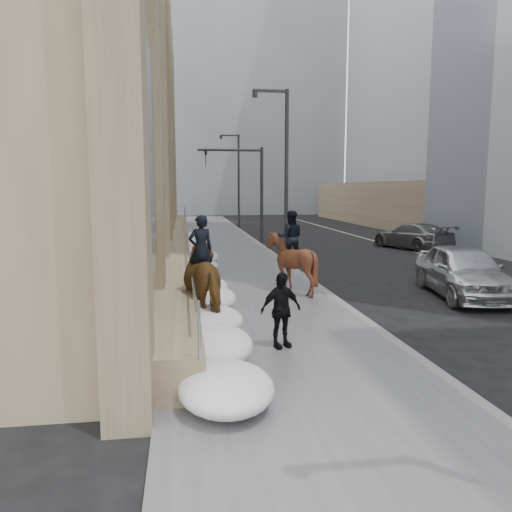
{
  "coord_description": "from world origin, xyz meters",
  "views": [
    {
      "loc": [
        -2.02,
        -9.37,
        3.49
      ],
      "look_at": [
        -0.11,
        3.52,
        1.7
      ],
      "focal_mm": 35.0,
      "sensor_mm": 36.0,
      "label": 1
    }
  ],
  "objects_px": {
    "car_silver": "(463,271)",
    "car_grey": "(412,236)",
    "mounted_horse_right": "(291,259)",
    "mounted_horse_left": "(209,280)",
    "pedestrian": "(281,310)"
  },
  "relations": [
    {
      "from": "pedestrian",
      "to": "car_silver",
      "type": "height_order",
      "value": "pedestrian"
    },
    {
      "from": "mounted_horse_right",
      "to": "pedestrian",
      "type": "height_order",
      "value": "mounted_horse_right"
    },
    {
      "from": "car_silver",
      "to": "car_grey",
      "type": "distance_m",
      "value": 12.82
    },
    {
      "from": "car_silver",
      "to": "car_grey",
      "type": "xyz_separation_m",
      "value": [
        4.12,
        12.14,
        -0.1
      ]
    },
    {
      "from": "mounted_horse_left",
      "to": "car_silver",
      "type": "xyz_separation_m",
      "value": [
        8.26,
        2.44,
        -0.38
      ]
    },
    {
      "from": "car_grey",
      "to": "mounted_horse_left",
      "type": "bearing_deg",
      "value": 32.36
    },
    {
      "from": "mounted_horse_right",
      "to": "car_silver",
      "type": "bearing_deg",
      "value": 179.13
    },
    {
      "from": "car_silver",
      "to": "car_grey",
      "type": "bearing_deg",
      "value": 81.24
    },
    {
      "from": "mounted_horse_left",
      "to": "mounted_horse_right",
      "type": "xyz_separation_m",
      "value": [
        2.8,
        3.32,
        -0.0
      ]
    },
    {
      "from": "mounted_horse_right",
      "to": "pedestrian",
      "type": "distance_m",
      "value": 5.61
    },
    {
      "from": "mounted_horse_left",
      "to": "mounted_horse_right",
      "type": "distance_m",
      "value": 4.34
    },
    {
      "from": "mounted_horse_right",
      "to": "car_grey",
      "type": "bearing_deg",
      "value": -122.08
    },
    {
      "from": "pedestrian",
      "to": "car_silver",
      "type": "xyz_separation_m",
      "value": [
        6.87,
        4.54,
        -0.08
      ]
    },
    {
      "from": "mounted_horse_left",
      "to": "pedestrian",
      "type": "bearing_deg",
      "value": 106.19
    },
    {
      "from": "mounted_horse_right",
      "to": "car_grey",
      "type": "xyz_separation_m",
      "value": [
        9.58,
        11.25,
        -0.47
      ]
    }
  ]
}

